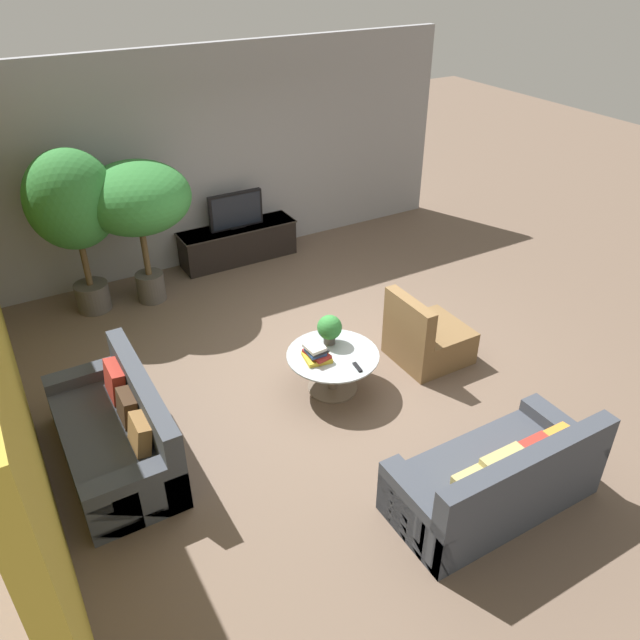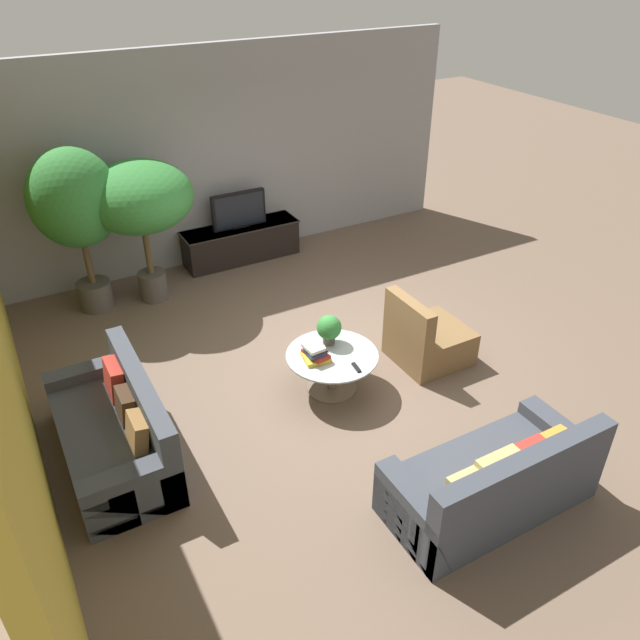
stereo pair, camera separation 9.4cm
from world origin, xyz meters
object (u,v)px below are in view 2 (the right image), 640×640
Objects in this scene: television at (239,210)px; couch_by_wall at (116,433)px; potted_palm_corner at (139,200)px; armchair_wicker at (426,340)px; potted_palm_tall at (75,203)px; couch_near_entry at (493,482)px; coffee_table at (332,365)px; potted_plant_tabletop at (329,328)px; media_console at (241,242)px.

couch_by_wall is at bearing -128.92° from television.
armchair_wicker is at bearing -51.55° from potted_palm_corner.
potted_palm_tall reaches higher than couch_by_wall.
couch_near_entry is 0.96× the size of potted_palm_corner.
coffee_table is 0.54× the size of couch_by_wall.
couch_by_wall is 5.48× the size of potted_plant_tabletop.
potted_palm_tall reaches higher than television.
coffee_table is (-0.39, -3.37, -0.47)m from television.
television reaches higher than armchair_wicker.
armchair_wicker is (3.47, -0.15, -0.01)m from couch_by_wall.
media_console is at bearing 90.00° from television.
potted_plant_tabletop reaches higher than coffee_table.
potted_palm_tall is 6.38× the size of potted_plant_tabletop.
couch_near_entry is (2.63, -2.17, 0.01)m from couch_by_wall.
armchair_wicker is at bearing -45.04° from potted_palm_tall.
media_console is 2.03× the size of armchair_wicker.
armchair_wicker reaches higher than coffee_table.
couch_by_wall is 0.97× the size of potted_palm_corner.
armchair_wicker is 4.48m from potted_palm_tall.
potted_palm_corner is 5.66× the size of potted_plant_tabletop.
couch_near_entry is at bearing -73.30° from potted_palm_corner.
potted_plant_tabletop is at bearing 92.62° from couch_by_wall.
television reaches higher than media_console.
potted_palm_corner reaches higher than television.
media_console is 0.97× the size of couch_near_entry.
potted_plant_tabletop is (-0.31, -3.17, 0.36)m from media_console.
coffee_table is 0.39m from potted_plant_tabletop.
potted_plant_tabletop is at bearing -55.57° from potted_palm_tall.
couch_near_entry is 5.27m from potted_palm_corner.
coffee_table is at bearing 87.57° from couch_by_wall.
couch_near_entry is at bearing -66.43° from potted_palm_tall.
couch_by_wall is (-2.65, -3.28, -0.50)m from television.
coffee_table is at bearing -58.49° from potted_palm_tall.
potted_plant_tabletop is at bearing -95.54° from media_console.
couch_by_wall is at bearing -98.27° from potted_palm_tall.
armchair_wicker is at bearing -12.86° from potted_plant_tabletop.
television is 1.69m from potted_palm_corner.
potted_plant_tabletop is at bearing 68.94° from coffee_table.
television is at bearing 84.46° from potted_plant_tabletop.
coffee_table is 1.21m from armchair_wicker.
potted_palm_tall reaches higher than media_console.
potted_palm_corner reaches higher than couch_by_wall.
potted_palm_corner is at bearing 114.01° from potted_plant_tabletop.
media_console is 2.54m from potted_palm_tall.
armchair_wicker is at bearing -2.65° from coffee_table.
couch_by_wall is 3.48m from armchair_wicker.
potted_palm_corner is at bearing -10.40° from potted_palm_tall.
couch_near_entry is at bearing 50.54° from couch_by_wall.
couch_near_entry reaches higher than coffee_table.
television is 0.38× the size of potted_palm_tall.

